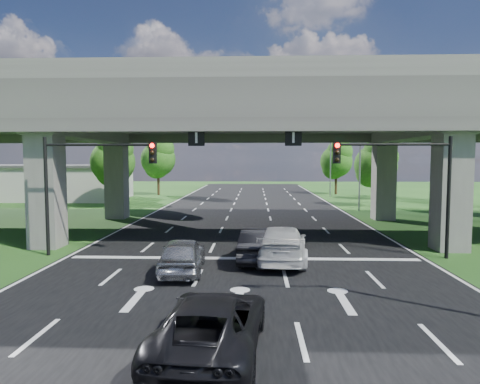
# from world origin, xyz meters

# --- Properties ---
(ground) EXTENTS (160.00, 160.00, 0.00)m
(ground) POSITION_xyz_m (0.00, 0.00, 0.00)
(ground) COLOR #1B4014
(ground) RESTS_ON ground
(road) EXTENTS (18.00, 120.00, 0.03)m
(road) POSITION_xyz_m (0.00, 10.00, 0.01)
(road) COLOR black
(road) RESTS_ON ground
(overpass) EXTENTS (80.00, 15.00, 10.00)m
(overpass) POSITION_xyz_m (0.00, 12.00, 7.92)
(overpass) COLOR #373432
(overpass) RESTS_ON ground
(warehouse) EXTENTS (20.00, 10.00, 4.00)m
(warehouse) POSITION_xyz_m (-26.00, 35.00, 2.00)
(warehouse) COLOR #9E9E99
(warehouse) RESTS_ON ground
(signal_right) EXTENTS (5.76, 0.54, 6.00)m
(signal_right) POSITION_xyz_m (7.82, 3.94, 4.19)
(signal_right) COLOR black
(signal_right) RESTS_ON ground
(signal_left) EXTENTS (5.76, 0.54, 6.00)m
(signal_left) POSITION_xyz_m (-7.82, 3.94, 4.19)
(signal_left) COLOR black
(signal_left) RESTS_ON ground
(streetlight_far) EXTENTS (3.38, 0.25, 10.00)m
(streetlight_far) POSITION_xyz_m (10.10, 24.00, 5.85)
(streetlight_far) COLOR gray
(streetlight_far) RESTS_ON ground
(streetlight_beyond) EXTENTS (3.38, 0.25, 10.00)m
(streetlight_beyond) POSITION_xyz_m (10.10, 40.00, 5.85)
(streetlight_beyond) COLOR gray
(streetlight_beyond) RESTS_ON ground
(tree_left_near) EXTENTS (4.50, 4.50, 7.80)m
(tree_left_near) POSITION_xyz_m (-13.95, 26.00, 4.82)
(tree_left_near) COLOR black
(tree_left_near) RESTS_ON ground
(tree_left_mid) EXTENTS (3.91, 3.90, 6.76)m
(tree_left_mid) POSITION_xyz_m (-16.95, 34.00, 4.17)
(tree_left_mid) COLOR black
(tree_left_mid) RESTS_ON ground
(tree_left_far) EXTENTS (4.80, 4.80, 8.32)m
(tree_left_far) POSITION_xyz_m (-12.95, 42.00, 5.14)
(tree_left_far) COLOR black
(tree_left_far) RESTS_ON ground
(tree_right_near) EXTENTS (4.20, 4.20, 7.28)m
(tree_right_near) POSITION_xyz_m (13.05, 28.00, 4.50)
(tree_right_near) COLOR black
(tree_right_near) RESTS_ON ground
(tree_right_mid) EXTENTS (3.91, 3.90, 6.76)m
(tree_right_mid) POSITION_xyz_m (16.05, 36.00, 4.17)
(tree_right_mid) COLOR black
(tree_right_mid) RESTS_ON ground
(tree_right_far) EXTENTS (4.50, 4.50, 7.80)m
(tree_right_far) POSITION_xyz_m (12.05, 44.00, 4.82)
(tree_right_far) COLOR black
(tree_right_far) RESTS_ON ground
(car_silver) EXTENTS (2.04, 4.53, 1.51)m
(car_silver) POSITION_xyz_m (-2.56, 0.75, 0.79)
(car_silver) COLOR #929499
(car_silver) RESTS_ON road
(car_dark) EXTENTS (2.15, 4.97, 1.59)m
(car_dark) POSITION_xyz_m (0.81, 3.00, 0.83)
(car_dark) COLOR black
(car_dark) RESTS_ON road
(car_white) EXTENTS (2.73, 5.90, 1.67)m
(car_white) POSITION_xyz_m (1.80, 2.95, 0.86)
(car_white) COLOR #B3B3B3
(car_white) RESTS_ON road
(car_trailing) EXTENTS (2.83, 5.45, 1.47)m
(car_trailing) POSITION_xyz_m (-0.51, -6.84, 0.76)
(car_trailing) COLOR black
(car_trailing) RESTS_ON road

